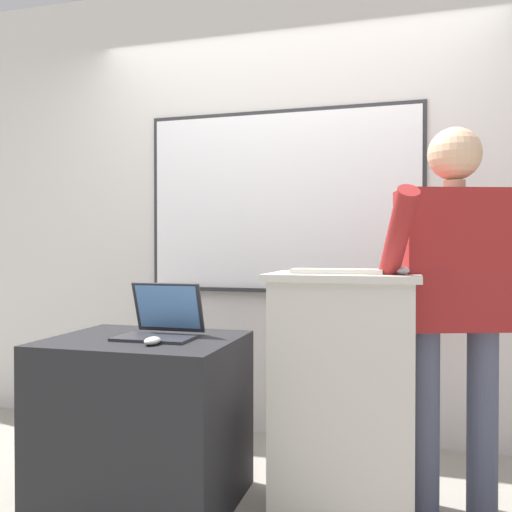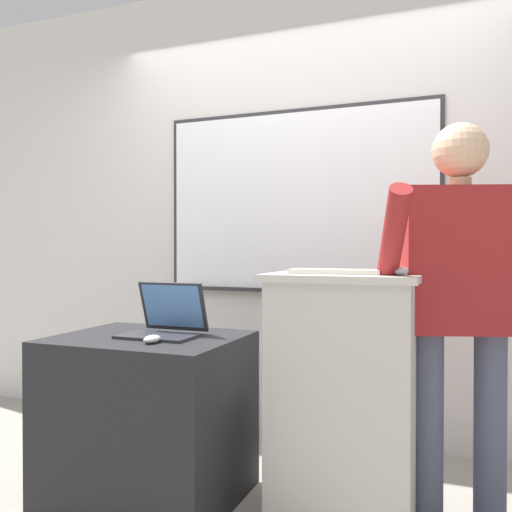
% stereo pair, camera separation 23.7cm
% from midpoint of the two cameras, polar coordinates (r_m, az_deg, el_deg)
% --- Properties ---
extents(back_wall, '(6.40, 0.17, 2.84)m').
position_cam_midpoint_polar(back_wall, '(3.38, 7.57, 5.38)').
color(back_wall, silver).
rests_on(back_wall, ground_plane).
extents(lectern_podium, '(0.64, 0.47, 1.05)m').
position_cam_midpoint_polar(lectern_podium, '(2.42, 12.13, -14.19)').
color(lectern_podium, '#BCB7AD').
rests_on(lectern_podium, ground_plane).
extents(side_desk, '(0.84, 0.68, 0.75)m').
position_cam_midpoint_polar(side_desk, '(2.63, -8.64, -16.42)').
color(side_desk, black).
rests_on(side_desk, ground_plane).
extents(person_presenter, '(0.64, 0.65, 1.67)m').
position_cam_midpoint_polar(person_presenter, '(2.44, 23.28, -3.31)').
color(person_presenter, '#474C60').
rests_on(person_presenter, ground_plane).
extents(laptop, '(0.34, 0.29, 0.24)m').
position_cam_midpoint_polar(laptop, '(2.54, -6.80, -6.67)').
color(laptop, '#28282D').
rests_on(laptop, side_desk).
extents(wireless_keyboard, '(0.38, 0.13, 0.02)m').
position_cam_midpoint_polar(wireless_keyboard, '(2.29, 11.33, -1.62)').
color(wireless_keyboard, beige).
rests_on(wireless_keyboard, lectern_podium).
extents(computer_mouse_by_laptop, '(0.06, 0.10, 0.03)m').
position_cam_midpoint_polar(computer_mouse_by_laptop, '(2.35, -8.04, -8.68)').
color(computer_mouse_by_laptop, silver).
rests_on(computer_mouse_by_laptop, side_desk).
extents(computer_mouse_by_keyboard, '(0.06, 0.10, 0.03)m').
position_cam_midpoint_polar(computer_mouse_by_keyboard, '(2.24, 17.94, -1.52)').
color(computer_mouse_by_keyboard, '#BCBCC1').
rests_on(computer_mouse_by_keyboard, lectern_podium).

